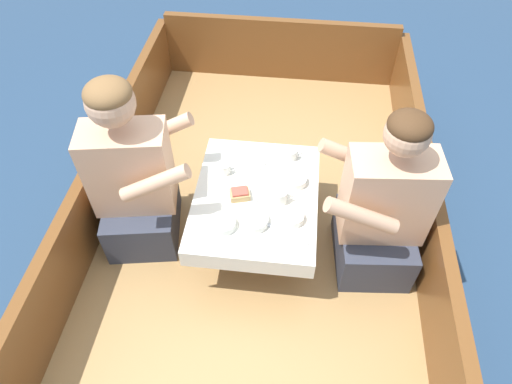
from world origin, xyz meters
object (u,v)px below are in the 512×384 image
(person_port, at_px, (134,180))
(coffee_cup_center, at_px, (224,168))
(coffee_cup_starboard, at_px, (280,196))
(sandwich, at_px, (240,194))
(coffee_cup_port, at_px, (291,154))
(person_starboard, at_px, (381,212))

(person_port, height_order, coffee_cup_center, person_port)
(coffee_cup_center, bearing_deg, person_port, -158.70)
(person_port, relative_size, coffee_cup_center, 10.44)
(coffee_cup_starboard, bearing_deg, person_port, -179.65)
(person_port, relative_size, sandwich, 8.88)
(sandwich, height_order, coffee_cup_port, coffee_cup_port)
(sandwich, bearing_deg, coffee_cup_center, 122.56)
(person_port, relative_size, coffee_cup_starboard, 9.68)
(person_starboard, relative_size, sandwich, 8.62)
(person_port, xyz_separation_m, person_starboard, (1.22, -0.04, -0.03))
(person_starboard, bearing_deg, coffee_cup_starboard, -10.18)
(person_starboard, xyz_separation_m, coffee_cup_starboard, (-0.49, 0.04, 0.00))
(coffee_cup_port, distance_m, coffee_cup_center, 0.37)
(sandwich, bearing_deg, coffee_cup_starboard, 2.21)
(sandwich, distance_m, coffee_cup_center, 0.20)
(coffee_cup_starboard, bearing_deg, coffee_cup_port, 84.09)
(sandwich, xyz_separation_m, coffee_cup_starboard, (0.20, 0.01, 0.00))
(person_starboard, bearing_deg, person_port, -6.94)
(person_starboard, xyz_separation_m, coffee_cup_center, (-0.80, 0.20, -0.00))
(person_starboard, distance_m, coffee_cup_center, 0.82)
(person_starboard, distance_m, coffee_cup_port, 0.58)
(coffee_cup_port, bearing_deg, coffee_cup_center, -156.01)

